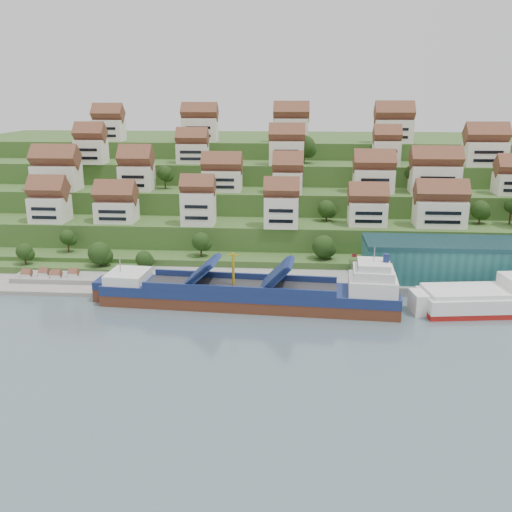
{
  "coord_description": "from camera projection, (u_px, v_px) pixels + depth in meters",
  "views": [
    {
      "loc": [
        4.24,
        -127.11,
        48.52
      ],
      "look_at": [
        -6.13,
        14.0,
        8.0
      ],
      "focal_mm": 40.0,
      "sensor_mm": 36.0,
      "label": 1
    }
  ],
  "objects": [
    {
      "name": "ground",
      "position": [
        277.0,
        305.0,
        135.53
      ],
      "size": [
        300.0,
        300.0,
        0.0
      ],
      "primitive_type": "plane",
      "color": "slate",
      "rests_on": "ground"
    },
    {
      "name": "pebble_beach",
      "position": [
        61.0,
        281.0,
        150.98
      ],
      "size": [
        45.0,
        20.0,
        1.0
      ],
      "primitive_type": "cube",
      "color": "gray",
      "rests_on": "ground"
    },
    {
      "name": "flagpole",
      "position": [
        352.0,
        267.0,
        141.95
      ],
      "size": [
        1.28,
        0.16,
        8.0
      ],
      "color": "gray",
      "rests_on": "quay"
    },
    {
      "name": "hillside_trees",
      "position": [
        283.0,
        199.0,
        174.41
      ],
      "size": [
        142.17,
        62.51,
        31.84
      ],
      "color": "#203C14",
      "rests_on": "ground"
    },
    {
      "name": "cargo_ship",
      "position": [
        257.0,
        294.0,
        133.76
      ],
      "size": [
        70.08,
        15.56,
        15.31
      ],
      "rotation": [
        0.0,
        0.0,
        -0.07
      ],
      "color": "#562B1A",
      "rests_on": "ground"
    },
    {
      "name": "hillside",
      "position": [
        287.0,
        190.0,
        231.88
      ],
      "size": [
        260.0,
        128.0,
        31.0
      ],
      "color": "#2D4C1E",
      "rests_on": "ground"
    },
    {
      "name": "warehouse",
      "position": [
        482.0,
        260.0,
        146.18
      ],
      "size": [
        60.0,
        15.0,
        10.0
      ],
      "primitive_type": "cube",
      "color": "#225E5D",
      "rests_on": "quay"
    },
    {
      "name": "beach_huts",
      "position": [
        51.0,
        277.0,
        149.48
      ],
      "size": [
        14.4,
        3.7,
        2.2
      ],
      "color": "white",
      "rests_on": "pebble_beach"
    },
    {
      "name": "quay",
      "position": [
        356.0,
        282.0,
        148.2
      ],
      "size": [
        180.0,
        14.0,
        2.2
      ],
      "primitive_type": "cube",
      "color": "gray",
      "rests_on": "ground"
    },
    {
      "name": "second_ship",
      "position": [
        491.0,
        300.0,
        131.1
      ],
      "size": [
        31.9,
        15.31,
        8.89
      ],
      "rotation": [
        0.0,
        0.0,
        0.13
      ],
      "color": "maroon",
      "rests_on": "ground"
    },
    {
      "name": "hillside_village",
      "position": [
        284.0,
        172.0,
        185.71
      ],
      "size": [
        160.78,
        61.4,
        28.59
      ],
      "color": "white",
      "rests_on": "ground"
    }
  ]
}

